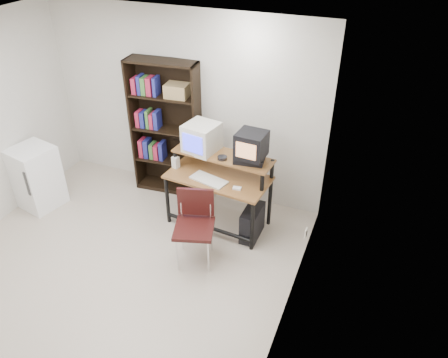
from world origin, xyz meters
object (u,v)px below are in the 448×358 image
at_px(pc_tower, 252,223).
at_px(mini_fridge, 37,177).
at_px(computer_desk, 219,178).
at_px(bookshelf, 167,127).
at_px(crt_monitor, 202,138).
at_px(school_chair, 195,219).
at_px(crt_tv, 251,145).

distance_m(pc_tower, mini_fridge, 3.05).
height_order(computer_desk, bookshelf, bookshelf).
bearing_deg(mini_fridge, crt_monitor, 29.49).
bearing_deg(school_chair, bookshelf, 111.49).
distance_m(school_chair, bookshelf, 1.66).
height_order(bookshelf, mini_fridge, bookshelf).
bearing_deg(school_chair, pc_tower, 33.22).
bearing_deg(crt_monitor, school_chair, -61.43).
xyz_separation_m(pc_tower, mini_fridge, (-3.01, -0.43, 0.23)).
height_order(crt_tv, mini_fridge, crt_tv).
height_order(computer_desk, crt_tv, crt_tv).
xyz_separation_m(computer_desk, mini_fridge, (-2.51, -0.54, -0.25)).
relative_size(computer_desk, crt_monitor, 2.96).
bearing_deg(bookshelf, crt_monitor, -33.77).
relative_size(crt_tv, pc_tower, 0.80).
bearing_deg(pc_tower, bookshelf, 157.29).
relative_size(crt_tv, bookshelf, 0.18).
bearing_deg(computer_desk, pc_tower, -7.59).
bearing_deg(mini_fridge, bookshelf, 48.20).
relative_size(school_chair, bookshelf, 0.46).
height_order(computer_desk, crt_monitor, crt_monitor).
xyz_separation_m(crt_monitor, school_chair, (0.28, -0.86, -0.60)).
xyz_separation_m(pc_tower, school_chair, (-0.51, -0.61, 0.35)).
height_order(pc_tower, mini_fridge, mini_fridge).
bearing_deg(mini_fridge, pc_tower, 20.74).
xyz_separation_m(crt_tv, pc_tower, (0.11, -0.20, -1.00)).
distance_m(crt_monitor, pc_tower, 1.25).
height_order(crt_monitor, pc_tower, crt_monitor).
height_order(crt_monitor, bookshelf, bookshelf).
height_order(computer_desk, mini_fridge, computer_desk).
distance_m(crt_tv, bookshelf, 1.48).
relative_size(crt_monitor, mini_fridge, 0.51).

